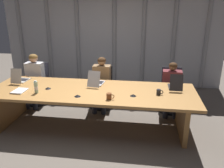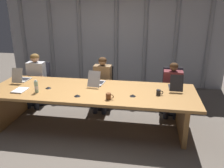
# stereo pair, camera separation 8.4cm
# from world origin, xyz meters

# --- Properties ---
(ground_plane) EXTENTS (12.28, 12.28, 0.00)m
(ground_plane) POSITION_xyz_m (0.00, 0.00, 0.00)
(ground_plane) COLOR #6B6056
(conference_table) EXTENTS (3.85, 1.26, 0.75)m
(conference_table) POSITION_xyz_m (0.00, 0.00, 0.60)
(conference_table) COLOR #B77F42
(conference_table) RESTS_ON ground_plane
(curtain_backdrop) EXTENTS (6.14, 0.17, 3.10)m
(curtain_backdrop) POSITION_xyz_m (-0.00, 2.56, 1.55)
(curtain_backdrop) COLOR #B2B2B7
(curtain_backdrop) RESTS_ON ground_plane
(laptop_left_end) EXTENTS (0.25, 0.41, 0.31)m
(laptop_left_end) POSITION_xyz_m (-1.56, 0.27, 0.81)
(laptop_left_end) COLOR beige
(laptop_left_end) RESTS_ON conference_table
(laptop_left_mid) EXTENTS (0.29, 0.47, 0.31)m
(laptop_left_mid) POSITION_xyz_m (0.03, 0.31, 0.81)
(laptop_left_mid) COLOR #BCBCC1
(laptop_left_mid) RESTS_ON conference_table
(laptop_center) EXTENTS (0.23, 0.42, 0.31)m
(laptop_center) POSITION_xyz_m (1.55, 0.30, 0.81)
(laptop_center) COLOR #2D2D33
(laptop_center) RESTS_ON conference_table
(office_chair_left_end) EXTENTS (0.60, 0.60, 0.94)m
(office_chair_left_end) POSITION_xyz_m (-1.55, 0.99, 0.35)
(office_chair_left_end) COLOR #2D2D38
(office_chair_left_end) RESTS_ON ground_plane
(office_chair_left_mid) EXTENTS (0.60, 0.60, 0.90)m
(office_chair_left_mid) POSITION_xyz_m (0.02, 0.99, 0.34)
(office_chair_left_mid) COLOR black
(office_chair_left_mid) RESTS_ON ground_plane
(office_chair_center) EXTENTS (0.60, 0.60, 0.93)m
(office_chair_center) POSITION_xyz_m (1.58, 0.99, 0.35)
(office_chair_center) COLOR #2D2D38
(office_chair_center) RESTS_ON ground_plane
(person_left_end) EXTENTS (0.41, 0.55, 1.19)m
(person_left_end) POSITION_xyz_m (-1.55, 0.84, 0.68)
(person_left_end) COLOR silver
(person_left_end) RESTS_ON ground_plane
(person_left_mid) EXTENTS (0.39, 0.55, 1.17)m
(person_left_mid) POSITION_xyz_m (0.02, 0.83, 0.66)
(person_left_mid) COLOR olive
(person_left_mid) RESTS_ON ground_plane
(person_center) EXTENTS (0.43, 0.56, 1.10)m
(person_center) POSITION_xyz_m (1.55, 0.83, 0.62)
(person_center) COLOR brown
(person_center) RESTS_ON ground_plane
(water_bottle_primary) EXTENTS (0.07, 0.07, 0.24)m
(water_bottle_primary) POSITION_xyz_m (-0.95, -0.28, 0.86)
(water_bottle_primary) COLOR #ADD1B2
(water_bottle_primary) RESTS_ON conference_table
(coffee_mug_near) EXTENTS (0.12, 0.08, 0.10)m
(coffee_mug_near) POSITION_xyz_m (1.23, -0.05, 0.80)
(coffee_mug_near) COLOR black
(coffee_mug_near) RESTS_ON conference_table
(coffee_mug_far) EXTENTS (0.14, 0.09, 0.11)m
(coffee_mug_far) POSITION_xyz_m (0.39, -0.39, 0.80)
(coffee_mug_far) COLOR brown
(coffee_mug_far) RESTS_ON conference_table
(conference_mic_left_side) EXTENTS (0.11, 0.11, 0.03)m
(conference_mic_left_side) POSITION_xyz_m (-0.17, -0.35, 0.77)
(conference_mic_left_side) COLOR black
(conference_mic_left_side) RESTS_ON conference_table
(conference_mic_middle) EXTENTS (0.11, 0.11, 0.03)m
(conference_mic_middle) POSITION_xyz_m (0.78, -0.19, 0.77)
(conference_mic_middle) COLOR black
(conference_mic_middle) RESTS_ON conference_table
(conference_mic_right_side) EXTENTS (0.11, 0.11, 0.03)m
(conference_mic_right_side) POSITION_xyz_m (-0.83, -0.05, 0.77)
(conference_mic_right_side) COLOR black
(conference_mic_right_side) RESTS_ON conference_table
(spiral_notepad) EXTENTS (0.23, 0.31, 0.03)m
(spiral_notepad) POSITION_xyz_m (-1.30, -0.25, 0.76)
(spiral_notepad) COLOR silver
(spiral_notepad) RESTS_ON conference_table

